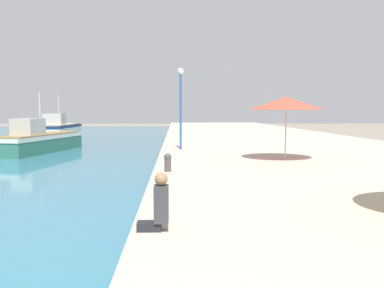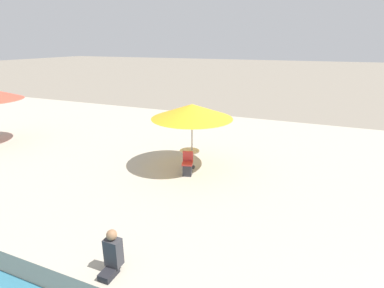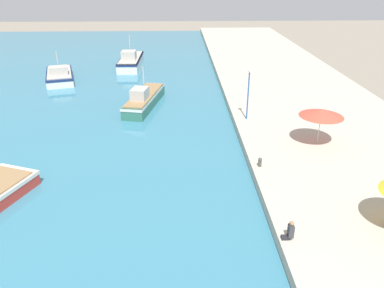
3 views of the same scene
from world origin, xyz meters
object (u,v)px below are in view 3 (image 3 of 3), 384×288
fishing_boat_distant (131,61)px  person_at_quay (290,231)px  fishing_boat_far (60,75)px  cafe_umbrella_white (322,113)px  mooring_bollard (260,162)px  lamppost (249,85)px  fishing_boat_mid (144,99)px

fishing_boat_distant → person_at_quay: (12.40, -39.30, 0.23)m
fishing_boat_far → fishing_boat_distant: (8.13, 7.14, 0.16)m
fishing_boat_far → person_at_quay: fishing_boat_far is taller
cafe_umbrella_white → mooring_bollard: 6.64m
fishing_boat_far → mooring_bollard: bearing=-66.5°
lamppost → cafe_umbrella_white: bearing=-49.2°
fishing_boat_mid → fishing_boat_far: fishing_boat_mid is taller
fishing_boat_mid → mooring_bollard: bearing=-46.5°
fishing_boat_mid → mooring_bollard: 17.03m
person_at_quay → lamppost: (0.60, 16.47, 2.63)m
fishing_boat_distant → mooring_bollard: (12.42, -31.73, 0.11)m
fishing_boat_far → lamppost: bearing=-53.0°
person_at_quay → mooring_bollard: size_ratio=1.61×
fishing_boat_far → person_at_quay: 38.15m
fishing_boat_distant → person_at_quay: 41.21m
fishing_boat_far → fishing_boat_distant: bearing=24.9°
fishing_boat_mid → cafe_umbrella_white: bearing=-25.9°
lamppost → fishing_boat_mid: bearing=150.1°
fishing_boat_distant → lamppost: lamppost is taller
fishing_boat_mid → cafe_umbrella_white: (14.21, -10.85, 2.35)m
person_at_quay → fishing_boat_distant: bearing=107.5°
fishing_boat_mid → lamppost: 11.47m
mooring_bollard → lamppost: bearing=86.3°
fishing_boat_distant → cafe_umbrella_white: (17.58, -28.15, 2.26)m
cafe_umbrella_white → fishing_boat_mid: bearing=142.6°
cafe_umbrella_white → fishing_boat_far: bearing=140.7°
fishing_boat_mid → fishing_boat_far: (-11.50, 10.16, -0.08)m
cafe_umbrella_white → lamppost: 7.05m
person_at_quay → fishing_boat_far: bearing=122.5°
fishing_boat_mid → lamppost: (9.62, -5.53, 2.93)m
fishing_boat_far → cafe_umbrella_white: size_ratio=2.50×
person_at_quay → mooring_bollard: bearing=89.8°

